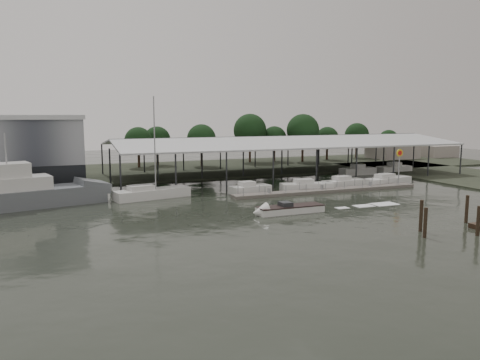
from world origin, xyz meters
name	(u,v)px	position (x,y,z in m)	size (l,w,h in m)	color
ground	(258,215)	(0.00, 0.00, 0.00)	(200.00, 200.00, 0.00)	#252A22
land_strip_far	(167,170)	(0.00, 42.00, 0.10)	(140.00, 30.00, 0.30)	#353B2C
covered_boat_shed	(282,140)	(17.00, 28.00, 6.13)	(58.24, 24.00, 6.96)	#BABDBE
floating_dock	(328,190)	(15.00, 10.00, 0.20)	(28.00, 2.00, 1.40)	slate
shell_fuel_sign	(399,160)	(27.00, 9.99, 3.93)	(1.10, 0.18, 5.55)	gray
distant_commercial_buildings	(407,151)	(59.03, 44.69, 1.84)	(22.00, 8.00, 4.00)	gray
grey_trawler	(21,194)	(-23.52, 13.57, 1.58)	(19.96, 8.85, 8.84)	#5B5F64
white_sailboat	(151,193)	(-8.61, 13.99, 0.65)	(9.93, 4.56, 13.01)	silver
speedboat_underway	(285,210)	(2.92, -0.39, 0.39)	(19.16, 2.59, 2.00)	silver
moored_cruiser_0	(250,189)	(4.50, 12.88, 0.61)	(5.88, 3.05, 1.70)	silver
moored_cruiser_1	(306,186)	(12.75, 12.12, 0.61)	(7.57, 3.46, 1.70)	silver
moored_cruiser_2	(344,183)	(19.52, 12.89, 0.61)	(7.15, 3.14, 1.70)	silver
moored_cruiser_3	(387,180)	(27.03, 12.57, 0.61)	(8.94, 3.84, 1.70)	silver
mooring_pilings	(468,224)	(13.45, -14.80, 1.10)	(8.27, 8.53, 3.55)	#312318
horizon_tree_line	(268,135)	(23.60, 47.73, 6.08)	(64.23, 11.18, 10.73)	black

